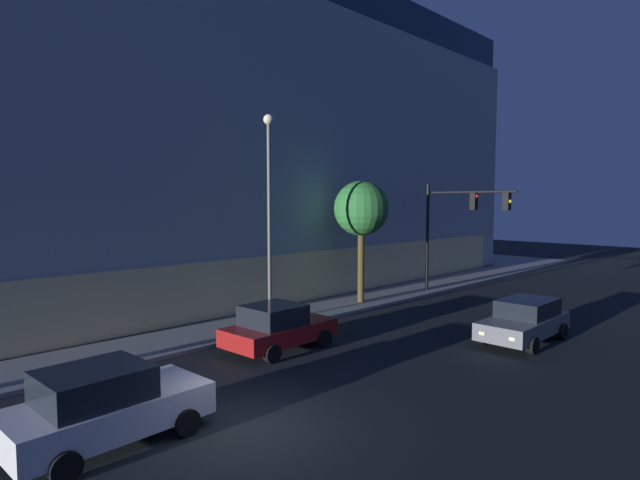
{
  "coord_description": "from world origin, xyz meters",
  "views": [
    {
      "loc": [
        -7.05,
        -9.34,
        5.3
      ],
      "look_at": [
        7.84,
        5.3,
        3.71
      ],
      "focal_mm": 28.7,
      "sensor_mm": 36.0,
      "label": 1
    }
  ],
  "objects_px": {
    "modern_building": "(216,149)",
    "car_white": "(105,405)",
    "car_grey": "(525,320)",
    "sidewalk_tree": "(361,209)",
    "car_red": "(278,327)",
    "traffic_light_far_corner": "(459,216)",
    "street_lamp_sidewalk": "(269,195)"
  },
  "relations": [
    {
      "from": "modern_building",
      "to": "car_white",
      "type": "bearing_deg",
      "value": -129.7
    },
    {
      "from": "car_white",
      "to": "car_grey",
      "type": "height_order",
      "value": "car_white"
    },
    {
      "from": "modern_building",
      "to": "sidewalk_tree",
      "type": "bearing_deg",
      "value": -91.42
    },
    {
      "from": "sidewalk_tree",
      "to": "car_white",
      "type": "xyz_separation_m",
      "value": [
        -15.53,
        -5.74,
        -4.02
      ]
    },
    {
      "from": "car_red",
      "to": "car_grey",
      "type": "relative_size",
      "value": 0.93
    },
    {
      "from": "modern_building",
      "to": "traffic_light_far_corner",
      "type": "bearing_deg",
      "value": -72.02
    },
    {
      "from": "modern_building",
      "to": "car_grey",
      "type": "height_order",
      "value": "modern_building"
    },
    {
      "from": "traffic_light_far_corner",
      "to": "car_white",
      "type": "distance_m",
      "value": 21.55
    },
    {
      "from": "traffic_light_far_corner",
      "to": "car_grey",
      "type": "xyz_separation_m",
      "value": [
        -6.37,
        -6.43,
        -3.69
      ]
    },
    {
      "from": "modern_building",
      "to": "car_grey",
      "type": "bearing_deg",
      "value": -93.23
    },
    {
      "from": "traffic_light_far_corner",
      "to": "street_lamp_sidewalk",
      "type": "bearing_deg",
      "value": 168.45
    },
    {
      "from": "modern_building",
      "to": "car_grey",
      "type": "relative_size",
      "value": 8.54
    },
    {
      "from": "street_lamp_sidewalk",
      "to": "sidewalk_tree",
      "type": "xyz_separation_m",
      "value": [
        6.11,
        0.06,
        -0.69
      ]
    },
    {
      "from": "modern_building",
      "to": "street_lamp_sidewalk",
      "type": "relative_size",
      "value": 4.36
    },
    {
      "from": "car_white",
      "to": "sidewalk_tree",
      "type": "bearing_deg",
      "value": 20.29
    },
    {
      "from": "car_white",
      "to": "traffic_light_far_corner",
      "type": "bearing_deg",
      "value": 8.98
    },
    {
      "from": "modern_building",
      "to": "traffic_light_far_corner",
      "type": "height_order",
      "value": "modern_building"
    },
    {
      "from": "sidewalk_tree",
      "to": "car_red",
      "type": "distance_m",
      "value": 9.66
    },
    {
      "from": "street_lamp_sidewalk",
      "to": "car_white",
      "type": "relative_size",
      "value": 2.02
    },
    {
      "from": "car_red",
      "to": "car_grey",
      "type": "bearing_deg",
      "value": -38.58
    },
    {
      "from": "sidewalk_tree",
      "to": "car_white",
      "type": "distance_m",
      "value": 17.04
    },
    {
      "from": "traffic_light_far_corner",
      "to": "car_red",
      "type": "distance_m",
      "value": 14.18
    },
    {
      "from": "traffic_light_far_corner",
      "to": "car_grey",
      "type": "distance_m",
      "value": 9.78
    },
    {
      "from": "sidewalk_tree",
      "to": "car_red",
      "type": "relative_size",
      "value": 1.49
    },
    {
      "from": "modern_building",
      "to": "sidewalk_tree",
      "type": "xyz_separation_m",
      "value": [
        -0.33,
        -13.36,
        -3.97
      ]
    },
    {
      "from": "car_grey",
      "to": "car_white",
      "type": "bearing_deg",
      "value": 167.96
    },
    {
      "from": "sidewalk_tree",
      "to": "car_white",
      "type": "bearing_deg",
      "value": -159.71
    },
    {
      "from": "modern_building",
      "to": "sidewalk_tree",
      "type": "distance_m",
      "value": 13.94
    },
    {
      "from": "car_red",
      "to": "traffic_light_far_corner",
      "type": "bearing_deg",
      "value": 2.53
    },
    {
      "from": "sidewalk_tree",
      "to": "car_red",
      "type": "bearing_deg",
      "value": -159.77
    },
    {
      "from": "car_white",
      "to": "car_grey",
      "type": "bearing_deg",
      "value": -12.04
    },
    {
      "from": "modern_building",
      "to": "car_red",
      "type": "xyz_separation_m",
      "value": [
        -8.55,
        -16.39,
        -8.04
      ]
    }
  ]
}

